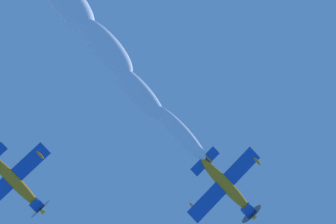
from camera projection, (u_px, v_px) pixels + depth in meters
The scene contains 2 objects.
airplane_lead at pixel (228, 187), 69.74m from camera, with size 7.25×7.12×3.58m.
airplane_left_wingman at pixel (16, 182), 69.96m from camera, with size 7.23×7.16×2.98m.
Camera 1 is at (25.35, -9.48, 1.53)m, focal length 81.16 mm.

